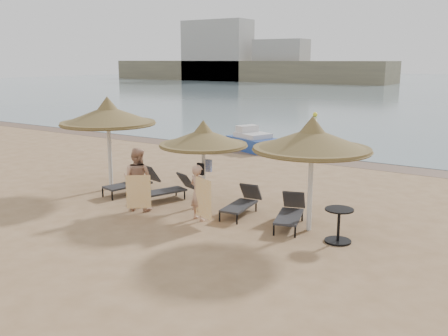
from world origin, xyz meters
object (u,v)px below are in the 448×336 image
Objects in this scene: lounger_near_left at (170,189)px; person_left at (137,174)px; palapa_left at (108,116)px; palapa_center at (203,138)px; lounger_far_right at (290,212)px; lounger_far_left at (135,182)px; lounger_near_right at (243,202)px; side_table at (339,226)px; person_right at (198,188)px; palapa_right at (312,140)px; pedal_boat at (252,141)px.

lounger_near_left is 0.86× the size of person_left.
palapa_left is 3.06m from person_left.
palapa_center is 3.36m from lounger_far_right.
palapa_center is 3.19m from lounger_far_left.
side_table is (3.05, -0.68, 0.04)m from lounger_near_right.
palapa_left is 1.21× the size of palapa_center.
person_right is (3.37, -1.14, 0.51)m from lounger_far_left.
person_right is at bearing -128.77° from lounger_near_right.
palapa_left is 6.99m from lounger_far_right.
palapa_right is 1.05× the size of pedal_boat.
lounger_near_left is (1.45, 0.04, -0.03)m from lounger_far_left.
lounger_near_left is at bearing -107.64° from person_left.
lounger_far_right is 0.88× the size of person_left.
palapa_left is at bearing 178.10° from palapa_right.
pedal_boat is (-4.12, 10.10, -0.46)m from person_right.
lounger_near_left is 0.98× the size of lounger_far_right.
person_right is (-0.72, -1.13, 0.54)m from lounger_near_right.
lounger_near_left is 2.32m from person_right.
person_right is (4.41, -1.10, -1.58)m from palapa_left.
lounger_near_right is 3.12m from side_table.
palapa_center is at bearing -47.98° from person_right.
lounger_far_right is at bearing 18.54° from lounger_near_left.
lounger_near_right is (-2.12, 0.27, -1.98)m from palapa_right.
palapa_left is at bearing 175.47° from side_table.
side_table is at bearing -23.69° from palapa_right.
pedal_boat is (-2.20, 8.93, 0.08)m from lounger_near_left.
lounger_far_left is at bearing -179.10° from palapa_center.
palapa_right is at bearing 178.10° from person_left.
palapa_left is 1.58× the size of lounger_far_left.
palapa_center reaches higher than lounger_far_left.
palapa_center reaches higher than person_right.
lounger_near_right is at bearing 158.13° from lounger_far_right.
palapa_left is 3.26m from lounger_near_left.
lounger_near_left is 0.64× the size of pedal_boat.
palapa_center is 2.16m from person_left.
person_left is at bearing -72.75° from lounger_near_left.
lounger_near_right is 0.84× the size of person_left.
side_table is at bearing 13.75° from lounger_near_left.
lounger_near_right is 1.45m from person_right.
side_table is at bearing -36.65° from lounger_far_right.
palapa_right reaches higher than lounger_far_left.
palapa_right is 3.30m from person_right.
pedal_boat is (-3.47, 8.92, -1.61)m from palapa_center.
palapa_right is 2.18m from side_table.
side_table is at bearing -28.20° from pedal_boat.
person_right is at bearing -173.09° from side_table.
lounger_far_left is 1.45m from lounger_near_left.
lounger_near_right is 2.14× the size of side_table.
person_right reaches higher than lounger_far_left.
lounger_near_right is at bearing 172.75° from palapa_right.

